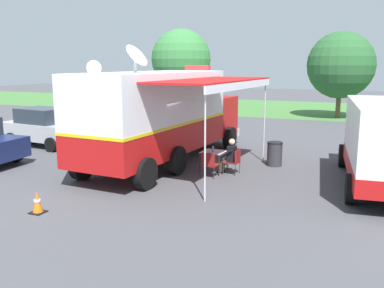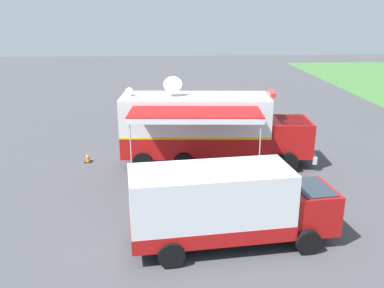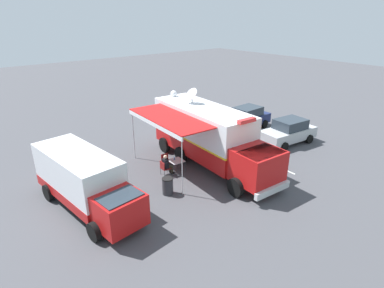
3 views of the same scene
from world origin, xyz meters
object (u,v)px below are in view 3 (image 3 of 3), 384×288
car_far_corner (288,131)px  folding_chair_at_table (164,167)px  traffic_cone (160,131)px  support_truck (85,181)px  car_behind_truck (246,118)px  folding_table (176,161)px  folding_chair_beside_table (166,160)px  command_truck (209,135)px  seated_responder (167,164)px  water_bottle (174,158)px  trash_bin (168,186)px

car_far_corner → folding_chair_at_table: bearing=-9.1°
folding_chair_at_table → traffic_cone: folding_chair_at_table is taller
traffic_cone → support_truck: 10.25m
car_behind_truck → traffic_cone: bearing=-27.3°
folding_table → folding_chair_beside_table: (0.16, -0.85, -0.16)m
command_truck → car_behind_truck: 7.53m
folding_table → seated_responder: seated_responder is taller
folding_table → water_bottle: (0.03, -0.15, 0.16)m
command_truck → car_behind_truck: size_ratio=2.26×
folding_chair_beside_table → traffic_cone: 5.72m
support_truck → car_far_corner: size_ratio=1.60×
folding_table → folding_chair_at_table: folding_chair_at_table is taller
folding_chair_at_table → trash_bin: size_ratio=0.96×
command_truck → folding_chair_beside_table: bearing=-29.3°
command_truck → folding_chair_at_table: size_ratio=11.07×
folding_chair_beside_table → car_behind_truck: bearing=-169.4°
seated_responder → car_far_corner: 9.64m
support_truck → car_far_corner: bearing=175.0°
folding_table → car_far_corner: size_ratio=0.19×
folding_table → water_bottle: water_bottle is taller
command_truck → support_truck: bearing=-1.8°
support_truck → car_far_corner: (-14.41, 1.25, -0.51)m
folding_table → folding_chair_beside_table: folding_chair_beside_table is taller
seated_responder → support_truck: bearing=3.4°
water_bottle → car_far_corner: car_far_corner is taller
folding_chair_at_table → support_truck: support_truck is taller
command_truck → car_behind_truck: command_truck is taller
folding_chair_at_table → trash_bin: trash_bin is taller
folding_chair_beside_table → support_truck: size_ratio=0.12×
folding_chair_at_table → support_truck: 4.80m
traffic_cone → car_far_corner: size_ratio=0.13×
seated_responder → traffic_cone: seated_responder is taller
command_truck → folding_table: bearing=-11.9°
folding_chair_at_table → support_truck: bearing=3.7°
water_bottle → support_truck: (5.48, 0.36, 0.55)m
command_truck → trash_bin: (3.99, 1.24, -1.49)m
trash_bin → car_behind_truck: car_behind_truck is taller
folding_chair_beside_table → car_far_corner: (-9.06, 2.31, 0.37)m
traffic_cone → folding_chair_beside_table: bearing=59.6°
water_bottle → car_far_corner: (-8.93, 1.61, 0.05)m
command_truck → seated_responder: size_ratio=7.70×
folding_table → command_truck: bearing=168.1°
water_bottle → seated_responder: seated_responder is taller
car_far_corner → command_truck: bearing=-8.5°
support_truck → folding_chair_beside_table: bearing=-168.8°
command_truck → water_bottle: size_ratio=42.99×
command_truck → folding_table: (2.17, -0.46, -1.27)m
water_bottle → folding_chair_beside_table: (0.14, -0.70, -0.32)m
folding_chair_at_table → command_truck: bearing=169.5°
folding_chair_at_table → folding_chair_beside_table: 0.99m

